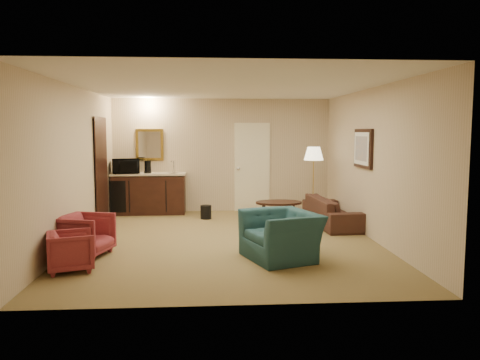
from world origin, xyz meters
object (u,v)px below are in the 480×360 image
Objects in this scene: floor_lamp at (313,183)px; wetbar_cabinet at (149,193)px; sofa at (333,207)px; rose_chair_far at (71,249)px; microwave at (126,165)px; coffee_maker at (148,167)px; waste_bin at (206,212)px; coffee_table at (279,215)px; teal_armchair at (281,227)px; rose_chair_near at (86,233)px.

wetbar_cabinet is at bearing 166.90° from floor_lamp.
rose_chair_far is at bearing 118.90° from sofa.
coffee_maker is (0.47, 0.09, -0.06)m from microwave.
wetbar_cabinet is 5.66× the size of waste_bin.
coffee_table is (3.19, 2.60, -0.04)m from rose_chair_far.
wetbar_cabinet is 0.83m from microwave.
teal_armchair is 3.40m from waste_bin.
wetbar_cabinet is 3.59m from rose_chair_near.
rose_chair_far is at bearing -102.02° from teal_armchair.
waste_bin is (-1.41, 1.00, -0.11)m from coffee_table.
waste_bin is (1.78, 3.60, -0.15)m from rose_chair_far.
coffee_maker is (-3.83, 1.58, 0.69)m from sofa.
teal_armchair is 3.83× the size of coffee_maker.
coffee_maker reaches higher than sofa.
coffee_table reaches higher than waste_bin.
microwave is at bearing -18.11° from rose_chair_far.
rose_chair_far is at bearing -102.54° from microwave.
teal_armchair is 4.87m from microwave.
sofa reaches higher than rose_chair_near.
floor_lamp reaches higher than waste_bin.
waste_bin is (-1.12, 3.20, -0.32)m from teal_armchair.
teal_armchair is 0.69× the size of floor_lamp.
sofa is 0.87m from floor_lamp.
teal_armchair is 3.32m from floor_lamp.
rose_chair_near is 1.19× the size of microwave.
sofa is at bearing 129.36° from teal_armchair.
rose_chair_near is 3.35m from waste_bin.
rose_chair_near is 1.18× the size of rose_chair_far.
teal_armchair reaches higher than sofa.
microwave is (-4.06, 0.77, 0.35)m from floor_lamp.
teal_armchair reaches higher than coffee_table.
floor_lamp is (4.06, 3.49, 0.48)m from rose_chair_far.
rose_chair_far is 4.11m from coffee_table.
sofa is at bearing -18.36° from waste_bin.
wetbar_cabinet is at bearing 150.59° from waste_bin.
waste_bin is at bearing 67.81° from sofa.
rose_chair_far is 2.12× the size of coffee_maker.
coffee_table is 1.35m from floor_lamp.
rose_chair_near is 3.68m from coffee_table.
rose_chair_far is (-4.30, -2.76, -0.08)m from sofa.
rose_chair_near is 3.58m from microwave.
coffee_maker is at bearing 166.58° from floor_lamp.
microwave reaches higher than rose_chair_far.
rose_chair_far is at bearing -140.80° from coffee_table.
coffee_table is 0.58× the size of floor_lamp.
waste_bin is at bearing 179.37° from teal_armchair.
coffee_table is 3.20× the size of coffee_maker.
coffee_table is 3.70m from microwave.
floor_lamp is (-0.24, 0.73, 0.40)m from sofa.
coffee_maker is at bearing -24.35° from rose_chair_far.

